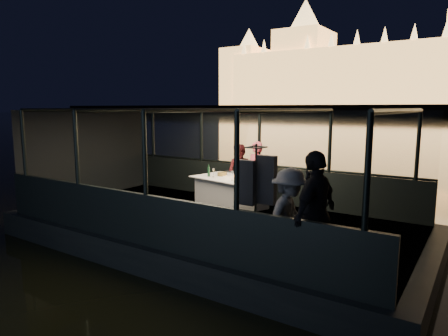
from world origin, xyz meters
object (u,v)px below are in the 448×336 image
Objects in this scene: dining_table_central at (226,193)px; chair_port_left at (229,186)px; coat_stand at (256,202)px; wine_bottle at (209,170)px; person_woman_coral at (256,175)px; passenger_stripe at (289,212)px; passenger_dark at (315,216)px; chair_port_right at (258,190)px; person_man_maroon at (240,172)px.

chair_port_left is (-0.23, 0.45, 0.06)m from dining_table_central.
wine_bottle is (-2.41, 2.11, 0.02)m from coat_stand.
coat_stand is 3.47m from person_woman_coral.
person_woman_coral is 3.88m from passenger_stripe.
dining_table_central is 1.83× the size of chair_port_left.
person_woman_coral is 4.14m from passenger_dark.
wine_bottle is at bearing 138.74° from coat_stand.
chair_port_right is 3.78m from passenger_dark.
person_woman_coral is 1.03× the size of passenger_stripe.
wine_bottle is at bearing -126.29° from chair_port_right.
coat_stand reaches higher than passenger_stripe.
passenger_stripe is (2.75, -3.19, 0.10)m from person_man_maroon.
coat_stand is at bearing 80.92° from passenger_stripe.
person_woman_coral is 5.55× the size of wine_bottle.
chair_port_left is at bearing 129.56° from coat_stand.
person_woman_coral is (0.37, 0.76, 0.36)m from dining_table_central.
chair_port_right is 3.51m from passenger_stripe.
person_man_maroon is at bearing 124.65° from coat_stand.
coat_stand is at bearing -48.32° from dining_table_central.
passenger_stripe is (0.61, -0.10, -0.05)m from coat_stand.
chair_port_left is 0.82m from chair_port_right.
person_man_maroon is at bearing 74.72° from wine_bottle.
coat_stand is at bearing -54.56° from person_woman_coral.
coat_stand is 1.16× the size of person_woman_coral.
dining_table_central is 1.80× the size of chair_port_right.
wine_bottle reaches higher than dining_table_central.
coat_stand is at bearing -64.59° from person_man_maroon.
chair_port_right is at bearing -47.95° from person_woman_coral.
chair_port_left is 3.57m from coat_stand.
passenger_stripe is at bearing -59.23° from chair_port_left.
person_man_maroon is (-0.70, 0.37, 0.30)m from chair_port_right.
passenger_stripe is at bearing -32.66° from chair_port_right.
chair_port_right is (0.82, 0.00, 0.00)m from chair_port_left.
dining_table_central is at bearing -109.04° from person_woman_coral.
passenger_stripe reaches higher than dining_table_central.
person_man_maroon is (-2.14, 3.10, -0.15)m from coat_stand.
chair_port_left is 0.53× the size of passenger_stripe.
chair_port_right is 3.12m from coat_stand.
passenger_dark reaches higher than person_man_maroon.
chair_port_left is 0.51× the size of person_woman_coral.
coat_stand reaches higher than chair_port_left.
passenger_stripe is (2.64, -2.38, 0.47)m from dining_table_central.
coat_stand reaches higher than passenger_dark.
person_woman_coral is at bearing -133.05° from passenger_dark.
passenger_stripe is (2.87, -2.83, 0.40)m from chair_port_left.
chair_port_left is 4.05m from passenger_stripe.
chair_port_left is 0.44× the size of coat_stand.
chair_port_left is 0.99× the size of chair_port_right.
coat_stand is 6.45× the size of wine_bottle.
wine_bottle reaches higher than chair_port_right.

